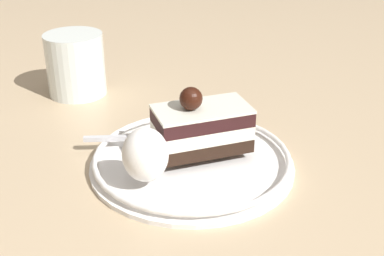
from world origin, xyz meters
name	(u,v)px	position (x,y,z in m)	size (l,w,h in m)	color
ground_plane	(205,172)	(0.00, 0.00, 0.00)	(2.40, 2.40, 0.00)	tan
dessert_plate	(192,160)	(0.01, 0.01, 0.01)	(0.21, 0.21, 0.01)	white
cake_slice	(201,127)	(0.02, 0.01, 0.04)	(0.09, 0.11, 0.07)	black
whipped_cream_dollop	(145,155)	(-0.04, 0.05, 0.04)	(0.04, 0.04, 0.05)	white
fork	(135,138)	(0.03, 0.08, 0.02)	(0.03, 0.10, 0.00)	silver
drink_glass_near	(76,67)	(0.18, 0.20, 0.04)	(0.08, 0.08, 0.08)	white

